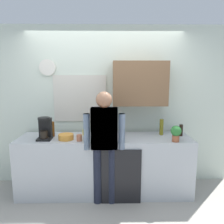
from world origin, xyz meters
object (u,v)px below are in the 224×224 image
at_px(dish_soap, 93,136).
at_px(bottle_red_vinegar, 110,129).
at_px(coffee_maker, 45,129).
at_px(person_at_sink, 104,139).
at_px(bottle_olive_oil, 161,127).
at_px(cup_yellow_cup, 85,132).
at_px(cup_white_mug, 101,136).
at_px(bottle_dark_sauce, 181,130).
at_px(person_guest, 104,139).
at_px(bottle_amber_beer, 53,129).
at_px(potted_plant, 176,132).
at_px(cup_terracotta_mug, 79,138).
at_px(mixing_bowl, 66,137).

bearing_deg(dish_soap, bottle_red_vinegar, 50.37).
relative_size(coffee_maker, person_at_sink, 0.21).
distance_m(bottle_olive_oil, cup_yellow_cup, 1.21).
bearing_deg(bottle_olive_oil, cup_white_mug, -166.56).
height_order(bottle_dark_sauce, person_guest, person_guest).
height_order(bottle_olive_oil, cup_white_mug, bottle_olive_oil).
xyz_separation_m(bottle_amber_beer, cup_yellow_cup, (0.48, 0.07, -0.07)).
xyz_separation_m(coffee_maker, bottle_dark_sauce, (2.05, 0.14, -0.06)).
xyz_separation_m(bottle_dark_sauce, person_at_sink, (-1.18, -0.35, -0.03)).
xyz_separation_m(bottle_olive_oil, person_at_sink, (-0.89, -0.42, -0.06)).
relative_size(cup_yellow_cup, cup_white_mug, 0.89).
xyz_separation_m(bottle_red_vinegar, bottle_dark_sauce, (1.10, -0.02, -0.02)).
distance_m(bottle_dark_sauce, cup_yellow_cup, 1.49).
height_order(cup_yellow_cup, dish_soap, dish_soap).
distance_m(bottle_olive_oil, person_at_sink, 0.99).
relative_size(potted_plant, person_at_sink, 0.14).
relative_size(bottle_amber_beer, dish_soap, 1.28).
xyz_separation_m(cup_white_mug, potted_plant, (1.06, -0.13, 0.08)).
bearing_deg(person_at_sink, cup_terracotta_mug, 167.41).
height_order(potted_plant, person_guest, person_guest).
distance_m(bottle_dark_sauce, mixing_bowl, 1.75).
bearing_deg(mixing_bowl, cup_yellow_cup, 43.90).
height_order(cup_terracotta_mug, cup_white_mug, cup_white_mug).
relative_size(coffee_maker, cup_white_mug, 3.47).
height_order(cup_white_mug, mixing_bowl, cup_white_mug).
relative_size(bottle_amber_beer, person_guest, 0.14).
height_order(bottle_olive_oil, cup_yellow_cup, bottle_olive_oil).
distance_m(coffee_maker, potted_plant, 1.89).
xyz_separation_m(mixing_bowl, person_guest, (0.56, -0.19, 0.02)).
height_order(cup_yellow_cup, person_guest, person_guest).
relative_size(coffee_maker, bottle_red_vinegar, 1.50).
distance_m(bottle_red_vinegar, cup_yellow_cup, 0.40).
bearing_deg(bottle_red_vinegar, cup_terracotta_mug, -149.44).
xyz_separation_m(coffee_maker, mixing_bowl, (0.31, -0.03, -0.11)).
bearing_deg(mixing_bowl, potted_plant, -4.45).
bearing_deg(cup_yellow_cup, bottle_amber_beer, -171.85).
height_order(bottle_dark_sauce, mixing_bowl, bottle_dark_sauce).
distance_m(cup_terracotta_mug, person_at_sink, 0.38).
xyz_separation_m(bottle_red_vinegar, cup_terracotta_mug, (-0.44, -0.26, -0.06)).
bearing_deg(mixing_bowl, dish_soap, -15.49).
relative_size(bottle_dark_sauce, person_guest, 0.11).
distance_m(bottle_amber_beer, dish_soap, 0.70).
bearing_deg(person_guest, person_at_sink, 180.00).
bearing_deg(bottle_olive_oil, cup_yellow_cup, 179.77).
distance_m(cup_yellow_cup, dish_soap, 0.38).
relative_size(cup_terracotta_mug, cup_white_mug, 0.97).
height_order(coffee_maker, potted_plant, coffee_maker).
distance_m(bottle_amber_beer, potted_plant, 1.83).
bearing_deg(bottle_olive_oil, mixing_bowl, -170.81).
xyz_separation_m(bottle_olive_oil, bottle_red_vinegar, (-0.81, -0.05, -0.02)).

